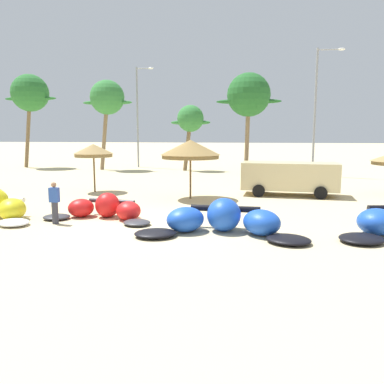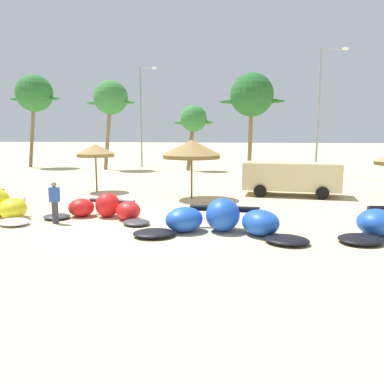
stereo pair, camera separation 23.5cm
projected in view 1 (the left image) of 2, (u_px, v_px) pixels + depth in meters
The scene contains 13 objects.
ground_plane at pixel (143, 225), 15.11m from camera, with size 260.00×260.00×0.00m, color beige.
kite_left_of_center at pixel (104, 209), 16.15m from camera, with size 4.85×2.54×1.02m.
kite_center at pixel (223, 220), 13.76m from camera, with size 6.13×2.86×1.18m.
beach_umbrella_middle at pixel (93, 151), 23.15m from camera, with size 2.29×2.29×2.84m.
beach_umbrella_near_palms at pixel (190, 149), 20.69m from camera, with size 3.15×3.15×3.12m.
parked_van at pixel (287, 176), 22.11m from camera, with size 5.38×2.57×1.84m.
person_near_kites at pixel (55, 203), 15.12m from camera, with size 0.36×0.24×1.62m.
palm_leftmost at pixel (30, 94), 39.16m from camera, with size 5.48×3.65×9.23m.
palm_left at pixel (107, 98), 36.78m from camera, with size 4.79×3.19×8.36m.
palm_left_of_gap at pixel (190, 120), 36.24m from camera, with size 3.67×2.44×6.02m.
palm_center_left at pixel (249, 96), 33.53m from camera, with size 5.53×3.69×8.53m.
lamppost_west at pixel (139, 112), 39.73m from camera, with size 1.83×0.24×9.95m.
lamppost_west_center at pixel (317, 106), 31.61m from camera, with size 2.17×0.24×10.09m.
Camera 1 is at (4.03, -14.32, 3.46)m, focal length 36.98 mm.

